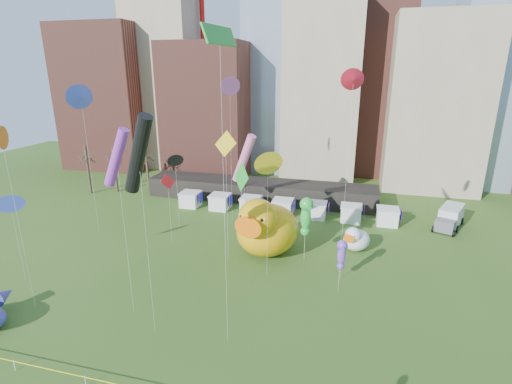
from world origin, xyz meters
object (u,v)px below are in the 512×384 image
(big_duck, at_px, (266,227))
(small_duck, at_px, (356,239))
(seahorse_green, at_px, (306,214))
(box_truck, at_px, (450,217))
(seahorse_purple, at_px, (342,252))

(big_duck, height_order, small_duck, big_duck)
(big_duck, xyz_separation_m, seahorse_green, (4.59, 0.00, 2.17))
(small_duck, distance_m, seahorse_green, 7.98)
(small_duck, distance_m, box_truck, 16.61)
(seahorse_purple, bearing_deg, box_truck, 47.07)
(seahorse_green, bearing_deg, small_duck, 12.32)
(big_duck, height_order, seahorse_green, big_duck)
(big_duck, bearing_deg, small_duck, 31.98)
(seahorse_green, bearing_deg, big_duck, 158.64)
(small_duck, relative_size, box_truck, 0.65)
(big_duck, distance_m, box_truck, 27.21)
(seahorse_green, xyz_separation_m, box_truck, (18.28, 14.61, -4.16))
(small_duck, relative_size, seahorse_green, 0.62)
(seahorse_green, height_order, box_truck, seahorse_green)
(big_duck, distance_m, seahorse_purple, 9.60)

